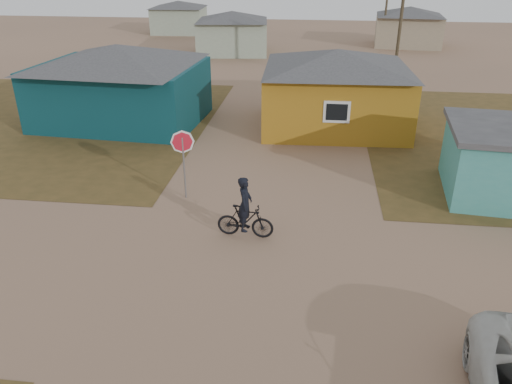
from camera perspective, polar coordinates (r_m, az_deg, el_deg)
ground at (r=13.74m, az=-0.70°, el=-10.35°), size 120.00×120.00×0.00m
grass_nw at (r=29.70m, az=-25.14°, el=7.42°), size 20.00×18.00×0.00m
house_teal at (r=27.16m, az=-15.26°, el=11.93°), size 8.93×7.08×4.00m
house_yellow at (r=25.77m, az=9.09°, el=11.67°), size 7.72×6.76×3.90m
house_pale_west at (r=46.07m, az=-2.70°, el=17.82°), size 7.04×6.15×3.60m
house_beige_east at (r=52.10m, az=17.03°, el=17.71°), size 6.95×6.05×3.60m
house_pale_north at (r=59.43m, az=-8.79°, el=19.22°), size 6.28×5.81×3.40m
utility_pole_near at (r=33.63m, az=16.17°, el=17.95°), size 1.40×0.20×8.00m
utility_pole_far at (r=49.55m, az=14.73°, el=20.28°), size 1.40×0.20×8.00m
stop_sign at (r=17.70m, az=-8.35°, el=4.87°), size 0.84×0.15×2.58m
cyclist at (r=15.47m, az=-1.25°, el=-2.70°), size 1.82×0.67×2.02m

